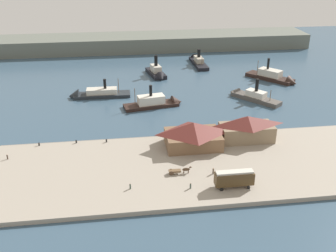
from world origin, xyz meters
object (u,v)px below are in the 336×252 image
mooring_post_east (106,141)px  pedestrian_standing_center (7,157)px  mooring_post_center_east (76,142)px  street_tram (234,178)px  ferry_approaching_east (275,77)px  horse_cart (179,170)px  ferry_shed_customs_shed (193,134)px  ferry_shed_central_terminal (247,128)px  pedestrian_near_west_shed (213,171)px  mooring_post_west (39,144)px  ferry_near_quay (251,96)px  ferry_approaching_west (157,73)px  ferry_mid_harbor (94,94)px  pedestrian_walking_east (130,186)px  ferry_moored_west (197,61)px  ferry_moored_east (158,102)px  pedestrian_at_waters_edge (191,186)px

mooring_post_east → pedestrian_standing_center: bearing=-166.1°
mooring_post_center_east → street_tram: bearing=-35.6°
ferry_approaching_east → horse_cart: bearing=-127.2°
ferry_shed_customs_shed → horse_cart: ferry_shed_customs_shed is taller
horse_cart → mooring_post_center_east: size_ratio=6.63×
street_tram → ferry_shed_central_terminal: bearing=65.6°
ferry_shed_central_terminal → mooring_post_center_east: 51.02m
pedestrian_standing_center → pedestrian_near_west_shed: pedestrian_near_west_shed is taller
mooring_post_east → mooring_post_west: (-19.61, 0.37, 0.00)m
ferry_near_quay → ferry_approaching_west: bearing=134.8°
pedestrian_standing_center → mooring_post_west: pedestrian_standing_center is taller
street_tram → mooring_post_west: (-50.60, 28.29, -2.14)m
horse_cart → ferry_mid_harbor: ferry_mid_harbor is taller
street_tram → mooring_post_center_east: (-39.89, 28.51, -2.14)m
pedestrian_walking_east → ferry_moored_west: (38.54, 107.99, -0.56)m
ferry_moored_west → ferry_moored_east: ferry_moored_east is taller
pedestrian_at_waters_edge → ferry_approaching_west: (1.72, 91.65, -0.31)m
ferry_mid_harbor → ferry_moored_west: size_ratio=1.02×
ferry_near_quay → ferry_moored_east: size_ratio=0.87×
ferry_shed_central_terminal → pedestrian_standing_center: 68.80m
ferry_shed_customs_shed → mooring_post_west: (-44.77, 6.16, -3.37)m
mooring_post_east → ferry_approaching_west: 68.20m
pedestrian_at_waters_edge → ferry_mid_harbor: (-25.98, 69.13, -0.81)m
mooring_post_west → mooring_post_center_east: bearing=1.2°
ferry_shed_customs_shed → mooring_post_east: 26.04m
ferry_shed_central_terminal → horse_cart: (-23.02, -16.08, -3.03)m
pedestrian_at_waters_edge → ferry_mid_harbor: ferry_mid_harbor is taller
mooring_post_east → ferry_moored_west: bearing=61.7°
pedestrian_walking_east → ferry_approaching_east: ferry_approaching_east is taller
pedestrian_near_west_shed → ferry_approaching_east: (45.70, 72.84, -0.48)m
ferry_moored_west → pedestrian_at_waters_edge: bearing=-102.4°
ferry_approaching_east → ferry_approaching_west: bearing=165.6°
ferry_shed_central_terminal → mooring_post_east: ferry_shed_central_terminal is taller
pedestrian_at_waters_edge → ferry_approaching_east: bearing=56.1°
mooring_post_east → pedestrian_walking_east: bearing=-76.7°
pedestrian_at_waters_edge → ferry_near_quay: 67.92m
horse_cart → street_tram: bearing=-32.3°
pedestrian_near_west_shed → ferry_shed_customs_shed: bearing=98.3°
pedestrian_near_west_shed → mooring_post_center_east: size_ratio=1.98×
street_tram → pedestrian_near_west_shed: 7.57m
pedestrian_walking_east → ferry_near_quay: size_ratio=0.08×
pedestrian_near_west_shed → ferry_mid_harbor: (-32.99, 63.44, -0.90)m
pedestrian_standing_center → ferry_near_quay: 90.38m
mooring_post_center_east → ferry_mid_harbor: bearing=85.3°
street_tram → ferry_moored_west: size_ratio=0.40×
pedestrian_walking_east → pedestrian_near_west_shed: pedestrian_near_west_shed is taller
ferry_shed_central_terminal → ferry_approaching_west: (-19.62, 68.60, -3.55)m
pedestrian_walking_east → ferry_approaching_east: 102.01m
street_tram → ferry_near_quay: size_ratio=0.48×
ferry_shed_central_terminal → ferry_shed_customs_shed: bearing=-174.2°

